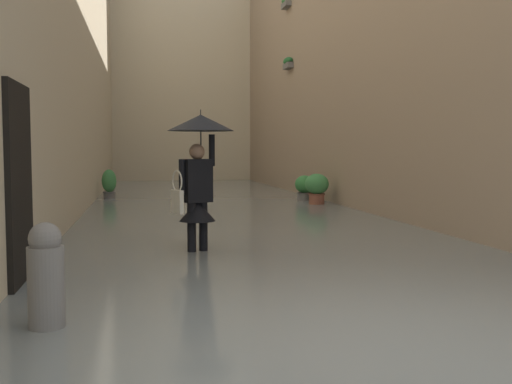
{
  "coord_description": "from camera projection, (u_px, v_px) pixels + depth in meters",
  "views": [
    {
      "loc": [
        1.82,
        3.92,
        1.51
      ],
      "look_at": [
        0.43,
        -3.28,
        0.98
      ],
      "focal_mm": 41.55,
      "sensor_mm": 36.0,
      "label": 1
    }
  ],
  "objects": [
    {
      "name": "building_facade_left",
      "position": [
        359.0,
        35.0,
        16.01
      ],
      "size": [
        2.04,
        27.08,
        9.2
      ],
      "color": "gray",
      "rests_on": "ground_plane"
    },
    {
      "name": "building_facade_far",
      "position": [
        180.0,
        32.0,
        27.28
      ],
      "size": [
        9.82,
        1.8,
        13.85
      ],
      "primitive_type": "cube",
      "color": "beige",
      "rests_on": "ground_plane"
    },
    {
      "name": "potted_plant_near_left",
      "position": [
        305.0,
        188.0,
        16.28
      ],
      "size": [
        0.53,
        0.53,
        0.8
      ],
      "color": "#66605B",
      "rests_on": "ground_plane"
    },
    {
      "name": "potted_plant_far_right",
      "position": [
        109.0,
        184.0,
        17.29
      ],
      "size": [
        0.42,
        0.42,
        0.93
      ],
      "color": "#66605B",
      "rests_on": "ground_plane"
    },
    {
      "name": "flood_water",
      "position": [
        213.0,
        205.0,
        15.58
      ],
      "size": [
        7.02,
        29.08,
        0.11
      ],
      "primitive_type": "cube",
      "color": "slate",
      "rests_on": "ground_plane"
    },
    {
      "name": "ground_plane",
      "position": [
        213.0,
        207.0,
        15.59
      ],
      "size": [
        60.0,
        60.0,
        0.0
      ],
      "primitive_type": "plane",
      "color": "slate"
    },
    {
      "name": "mooring_bollard",
      "position": [
        46.0,
        282.0,
        4.65
      ],
      "size": [
        0.28,
        0.28,
        0.94
      ],
      "color": "slate",
      "rests_on": "ground_plane"
    },
    {
      "name": "person_wading",
      "position": [
        199.0,
        160.0,
        8.1
      ],
      "size": [
        0.91,
        0.91,
        2.06
      ],
      "color": "black",
      "rests_on": "ground_plane"
    },
    {
      "name": "potted_plant_far_left",
      "position": [
        317.0,
        188.0,
        15.25
      ],
      "size": [
        0.62,
        0.62,
        0.89
      ],
      "color": "brown",
      "rests_on": "ground_plane"
    }
  ]
}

